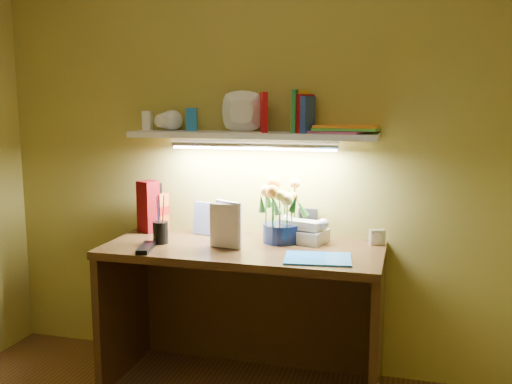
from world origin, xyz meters
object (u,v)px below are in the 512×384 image
telephone (304,229)px  flower_bouquet (282,210)px  desk (243,317)px  whisky_bottle (160,207)px  desk_clock (377,237)px

telephone → flower_bouquet: bearing=-146.5°
desk → telephone: (0.28, 0.18, 0.44)m
flower_bouquet → whisky_bottle: bearing=172.6°
desk → whisky_bottle: (-0.56, 0.24, 0.51)m
flower_bouquet → desk_clock: 0.51m
flower_bouquet → whisky_bottle: size_ratio=1.26×
desk_clock → whisky_bottle: bearing=156.0°
flower_bouquet → desk_clock: (0.48, 0.08, -0.13)m
desk → desk_clock: bearing=18.5°
desk_clock → whisky_bottle: 1.21m
desk_clock → desk: bearing=175.4°
desk → whisky_bottle: bearing=156.9°
flower_bouquet → telephone: flower_bouquet is taller
desk_clock → whisky_bottle: whisky_bottle is taller
desk_clock → whisky_bottle: (-1.21, 0.02, 0.10)m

